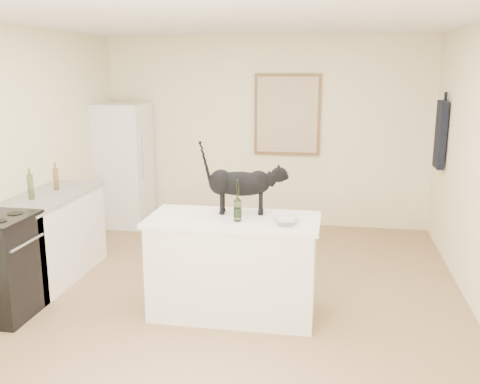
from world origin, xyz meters
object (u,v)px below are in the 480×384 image
(fridge, at_px, (123,165))
(black_cat, at_px, (240,187))
(wine_bottle, at_px, (238,203))
(glass_bowl, at_px, (286,222))

(fridge, xyz_separation_m, black_cat, (2.08, -2.39, 0.29))
(wine_bottle, distance_m, glass_bowl, 0.45)
(fridge, relative_size, glass_bowl, 8.12)
(glass_bowl, bearing_deg, wine_bottle, 171.53)
(black_cat, bearing_deg, fridge, 124.45)
(black_cat, bearing_deg, glass_bowl, -42.00)
(wine_bottle, bearing_deg, black_cat, 94.75)
(black_cat, bearing_deg, wine_bottle, -91.86)
(fridge, distance_m, wine_bottle, 3.39)
(black_cat, xyz_separation_m, wine_bottle, (0.02, -0.25, -0.09))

